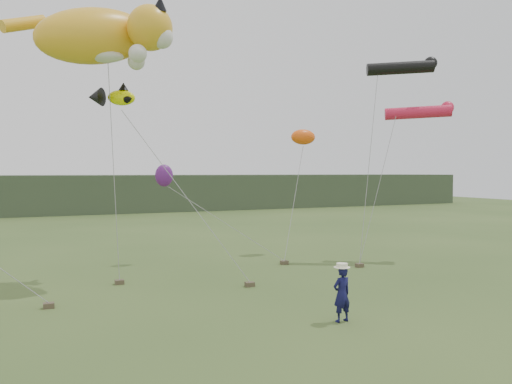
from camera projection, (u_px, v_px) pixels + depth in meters
ground at (325, 307)px, 16.03m from camera, size 120.00×120.00×0.00m
headland at (88, 194)px, 55.54m from camera, size 90.00×13.00×4.00m
festival_attendant at (342, 294)px, 14.43m from camera, size 0.63×0.45×1.62m
sandbag_anchors at (226, 278)px, 20.05m from camera, size 13.49×3.97×0.17m
cat_kite at (107, 35)px, 19.65m from camera, size 6.35×3.64×3.07m
fish_kite at (112, 97)px, 20.68m from camera, size 2.13×1.40×1.02m
tube_kites at (414, 89)px, 25.18m from camera, size 4.19×2.62×3.20m
misc_kites at (258, 150)px, 25.91m from camera, size 8.84×0.89×3.01m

